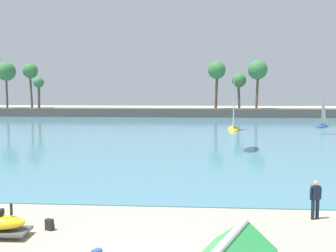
{
  "coord_description": "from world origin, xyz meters",
  "views": [
    {
      "loc": [
        1.56,
        -9.87,
        5.38
      ],
      "look_at": [
        0.17,
        10.49,
        3.47
      ],
      "focal_mm": 39.61,
      "sensor_mm": 36.0,
      "label": 1
    }
  ],
  "objects_px": {
    "backpack_by_trailer": "(50,225)",
    "sailboat_mid_bay": "(322,123)",
    "sailboat_near_shore": "(233,125)",
    "folded_kite": "(231,245)",
    "person_at_waterline": "(315,198)"
  },
  "relations": [
    {
      "from": "backpack_by_trailer",
      "to": "sailboat_mid_bay",
      "type": "bearing_deg",
      "value": 60.01
    },
    {
      "from": "backpack_by_trailer",
      "to": "sailboat_mid_bay",
      "type": "xyz_separation_m",
      "value": [
        24.93,
        43.2,
        0.38
      ]
    },
    {
      "from": "backpack_by_trailer",
      "to": "sailboat_mid_bay",
      "type": "height_order",
      "value": "sailboat_mid_bay"
    },
    {
      "from": "backpack_by_trailer",
      "to": "sailboat_near_shore",
      "type": "relative_size",
      "value": 0.06
    },
    {
      "from": "sailboat_near_shore",
      "to": "sailboat_mid_bay",
      "type": "bearing_deg",
      "value": 20.56
    },
    {
      "from": "folded_kite",
      "to": "backpack_by_trailer",
      "type": "bearing_deg",
      "value": 159.27
    },
    {
      "from": "sailboat_mid_bay",
      "to": "backpack_by_trailer",
      "type": "bearing_deg",
      "value": -119.99
    },
    {
      "from": "person_at_waterline",
      "to": "backpack_by_trailer",
      "type": "distance_m",
      "value": 10.91
    },
    {
      "from": "sailboat_mid_bay",
      "to": "folded_kite",
      "type": "bearing_deg",
      "value": -111.7
    },
    {
      "from": "sailboat_near_shore",
      "to": "folded_kite",
      "type": "bearing_deg",
      "value": -96.22
    },
    {
      "from": "folded_kite",
      "to": "sailboat_mid_bay",
      "type": "distance_m",
      "value": 49.24
    },
    {
      "from": "folded_kite",
      "to": "sailboat_near_shore",
      "type": "bearing_deg",
      "value": 83.78
    },
    {
      "from": "person_at_waterline",
      "to": "sailboat_mid_bay",
      "type": "xyz_separation_m",
      "value": [
        14.22,
        41.25,
        -0.31
      ]
    },
    {
      "from": "person_at_waterline",
      "to": "sailboat_mid_bay",
      "type": "bearing_deg",
      "value": 70.98
    },
    {
      "from": "person_at_waterline",
      "to": "sailboat_mid_bay",
      "type": "relative_size",
      "value": 0.28
    }
  ]
}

